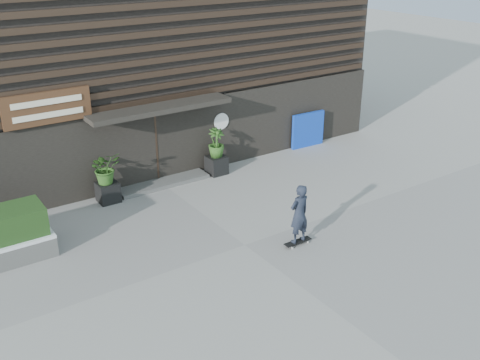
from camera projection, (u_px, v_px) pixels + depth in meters
ground at (245, 245)px, 14.28m from camera, size 80.00×80.00×0.00m
entrance_step at (163, 183)px, 17.74m from camera, size 3.00×0.80×0.12m
planter_pot_left at (108, 192)px, 16.51m from camera, size 0.60×0.60×0.60m
bamboo_left at (105, 168)px, 16.20m from camera, size 0.86×0.75×0.96m
planter_pot_right at (217, 165)px, 18.47m from camera, size 0.60×0.60×0.60m
bamboo_right at (216, 143)px, 18.15m from camera, size 0.54×0.54×0.96m
blue_tarp at (308, 130)px, 20.71m from camera, size 1.39×0.17×1.30m
building at (89, 34)px, 20.21m from camera, size 18.00×11.00×8.00m
skateboarder at (299, 214)px, 13.95m from camera, size 0.78×0.41×1.67m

